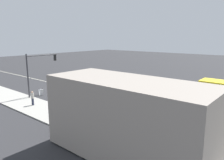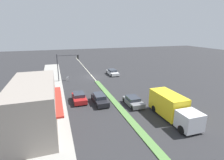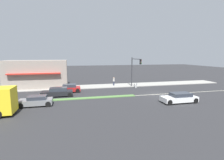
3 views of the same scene
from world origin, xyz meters
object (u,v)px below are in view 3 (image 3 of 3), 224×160
Objects in this scene: pedestrian at (114,81)px; sedan_dark at (58,92)px; suv_grey at (36,101)px; van_white at (179,98)px; hatchback_red at (68,88)px; traffic_signal_main at (135,67)px; warning_aframe_sign at (136,86)px.

pedestrian is 12.36m from sedan_dark.
suv_grey is 18.01m from van_white.
hatchback_red is at bearing 114.19° from pedestrian.
suv_grey is at bearing 152.31° from hatchback_red.
suv_grey is (-8.32, 15.82, -3.30)m from traffic_signal_main.
traffic_signal_main is 1.22× the size of van_white.
van_white is at bearing -114.80° from sedan_dark.
warning_aframe_sign is 10.93m from van_white.
warning_aframe_sign is at bearing -86.36° from hatchback_red.
warning_aframe_sign is 12.20m from hatchback_red.
hatchback_red is (-3.94, 8.78, -0.33)m from pedestrian.
suv_grey is (-7.98, 15.96, 0.17)m from warning_aframe_sign.
hatchback_red is at bearing -29.21° from sedan_dark.
pedestrian reaches higher than sedan_dark.
van_white is at bearing -159.43° from pedestrian.
traffic_signal_main is 1.44× the size of hatchback_red.
hatchback_red reaches higher than warning_aframe_sign.
sedan_dark reaches higher than van_white.
warning_aframe_sign is 0.21× the size of hatchback_red.
hatchback_red is 17.22m from van_white.
pedestrian is at bearing 20.57° from van_white.
warning_aframe_sign is at bearing -75.42° from sedan_dark.
pedestrian is at bearing -65.81° from hatchback_red.
pedestrian is 0.42× the size of suv_grey.
traffic_signal_main reaches higher than hatchback_red.
hatchback_red is at bearing -27.69° from suv_grey.
sedan_dark is at bearing -26.70° from suv_grey.
hatchback_red is (7.20, -3.78, 0.04)m from suv_grey.
hatchback_red reaches higher than van_white.
pedestrian is 1.95× the size of warning_aframe_sign.
traffic_signal_main is at bearing -130.85° from pedestrian.
traffic_signal_main reaches higher than sedan_dark.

